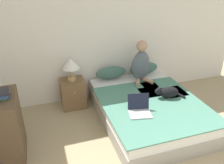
# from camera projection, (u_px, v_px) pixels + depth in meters

# --- Properties ---
(wall_back) EXTENTS (5.39, 0.05, 2.55)m
(wall_back) POSITION_uv_depth(u_px,v_px,m) (118.00, 33.00, 4.55)
(wall_back) COLOR white
(wall_back) RESTS_ON ground_plane
(bed) EXTENTS (1.60, 2.14, 0.43)m
(bed) POSITION_uv_depth(u_px,v_px,m) (147.00, 109.00, 4.09)
(bed) COLOR #9E998E
(bed) RESTS_ON ground_plane
(pillow_near) EXTENTS (0.61, 0.21, 0.25)m
(pillow_near) POSITION_uv_depth(u_px,v_px,m) (111.00, 73.00, 4.64)
(pillow_near) COLOR #42665B
(pillow_near) RESTS_ON bed
(pillow_far) EXTENTS (0.61, 0.21, 0.25)m
(pillow_far) POSITION_uv_depth(u_px,v_px,m) (144.00, 68.00, 4.84)
(pillow_far) COLOR #42665B
(pillow_far) RESTS_ON bed
(person_sitting) EXTENTS (0.37, 0.36, 0.80)m
(person_sitting) POSITION_uv_depth(u_px,v_px,m) (141.00, 63.00, 4.46)
(person_sitting) COLOR slate
(person_sitting) RESTS_ON bed
(cat_tabby) EXTENTS (0.49, 0.27, 0.19)m
(cat_tabby) POSITION_uv_depth(u_px,v_px,m) (168.00, 92.00, 3.98)
(cat_tabby) COLOR black
(cat_tabby) RESTS_ON bed
(laptop_open) EXTENTS (0.38, 0.37, 0.26)m
(laptop_open) POSITION_uv_depth(u_px,v_px,m) (139.00, 109.00, 3.58)
(laptop_open) COLOR #B7B7BC
(laptop_open) RESTS_ON bed
(nightstand) EXTENTS (0.44, 0.41, 0.54)m
(nightstand) POSITION_uv_depth(u_px,v_px,m) (73.00, 93.00, 4.49)
(nightstand) COLOR brown
(nightstand) RESTS_ON ground_plane
(table_lamp) EXTENTS (0.32, 0.32, 0.43)m
(table_lamp) POSITION_uv_depth(u_px,v_px,m) (71.00, 65.00, 4.23)
(table_lamp) COLOR tan
(table_lamp) RESTS_ON nightstand
(bookshelf) EXTENTS (0.29, 0.69, 0.95)m
(bookshelf) POSITION_uv_depth(u_px,v_px,m) (10.00, 128.00, 3.20)
(bookshelf) COLOR brown
(bookshelf) RESTS_ON ground_plane
(book_stack_top) EXTENTS (0.19, 0.24, 0.09)m
(book_stack_top) POSITION_uv_depth(u_px,v_px,m) (2.00, 94.00, 2.97)
(book_stack_top) COLOR #3D7A51
(book_stack_top) RESTS_ON bookshelf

